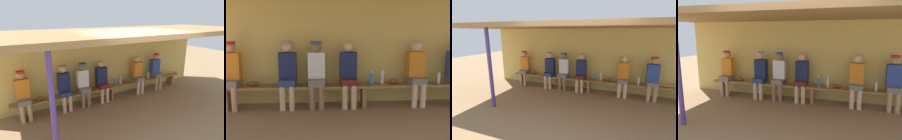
% 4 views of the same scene
% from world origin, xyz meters
% --- Properties ---
extents(ground_plane, '(24.00, 24.00, 0.00)m').
position_xyz_m(ground_plane, '(0.00, 0.00, 0.00)').
color(ground_plane, '#8C6D4C').
extents(back_wall, '(8.00, 0.20, 2.20)m').
position_xyz_m(back_wall, '(0.00, 2.00, 1.10)').
color(back_wall, '#D8BC60').
rests_on(back_wall, ground).
extents(dugout_roof, '(8.00, 2.80, 0.12)m').
position_xyz_m(dugout_roof, '(0.00, 0.70, 2.26)').
color(dugout_roof, '#9E7547').
rests_on(dugout_roof, back_wall).
extents(support_post, '(0.10, 0.10, 2.20)m').
position_xyz_m(support_post, '(-2.31, -0.55, 1.10)').
color(support_post, '#4C388C').
rests_on(support_post, ground).
extents(bench, '(6.00, 0.36, 0.46)m').
position_xyz_m(bench, '(0.00, 1.55, 0.39)').
color(bench, olive).
rests_on(bench, ground).
extents(player_with_sunglasses, '(0.34, 0.42, 1.34)m').
position_xyz_m(player_with_sunglasses, '(1.96, 1.55, 0.75)').
color(player_with_sunglasses, slate).
rests_on(player_with_sunglasses, ground).
extents(player_leftmost, '(0.34, 0.42, 1.34)m').
position_xyz_m(player_leftmost, '(-1.53, 1.55, 0.75)').
color(player_leftmost, navy).
rests_on(player_leftmost, ground).
extents(player_near_post, '(0.34, 0.42, 1.34)m').
position_xyz_m(player_near_post, '(-0.96, 1.55, 0.75)').
color(player_near_post, slate).
rests_on(player_near_post, ground).
extents(player_in_blue, '(0.34, 0.42, 1.34)m').
position_xyz_m(player_in_blue, '(-2.63, 1.55, 0.75)').
color(player_in_blue, slate).
rests_on(player_in_blue, ground).
extents(player_shirtless_tan, '(0.34, 0.42, 1.34)m').
position_xyz_m(player_shirtless_tan, '(-0.31, 1.55, 0.73)').
color(player_shirtless_tan, '#591E19').
rests_on(player_shirtless_tan, ground).
extents(player_in_red, '(0.34, 0.42, 1.34)m').
position_xyz_m(player_in_red, '(1.11, 1.55, 0.73)').
color(player_in_red, slate).
rests_on(player_in_red, ground).
extents(water_bottle_blue, '(0.07, 0.07, 0.27)m').
position_xyz_m(water_bottle_blue, '(0.16, 1.54, 0.59)').
color(water_bottle_blue, blue).
rests_on(water_bottle_blue, bench).
extents(water_bottle_clear, '(0.06, 0.06, 0.23)m').
position_xyz_m(water_bottle_clear, '(1.57, 1.52, 0.57)').
color(water_bottle_clear, silver).
rests_on(water_bottle_clear, bench).
extents(water_bottle_orange, '(0.06, 0.06, 0.28)m').
position_xyz_m(water_bottle_orange, '(0.39, 1.58, 0.59)').
color(water_bottle_orange, silver).
rests_on(water_bottle_orange, bench).
extents(baseball_glove_dark_brown, '(0.29, 0.25, 0.09)m').
position_xyz_m(baseball_glove_dark_brown, '(0.63, 1.58, 0.51)').
color(baseball_glove_dark_brown, brown).
rests_on(baseball_glove_dark_brown, bench).
extents(baseball_glove_worn, '(0.25, 0.18, 0.09)m').
position_xyz_m(baseball_glove_worn, '(-2.22, 1.57, 0.51)').
color(baseball_glove_worn, brown).
rests_on(baseball_glove_worn, bench).
extents(baseball_bat, '(0.90, 0.18, 0.07)m').
position_xyz_m(baseball_bat, '(2.56, 1.55, 0.49)').
color(baseball_bat, '#B28C33').
rests_on(baseball_bat, bench).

